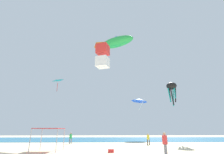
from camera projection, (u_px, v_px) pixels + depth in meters
The scene contains 12 objects.
ocean_strip at pixel (108, 139), 39.66m from camera, with size 110.00×21.82×0.03m, color #1E6B93.
canopy_tent at pixel (49, 129), 17.82m from camera, with size 2.64×2.97×2.25m.
person_near_tent at pixel (165, 141), 14.69m from camera, with size 0.45×0.45×1.88m.
person_leftmost at pixel (71, 137), 26.27m from camera, with size 0.44×0.40×1.70m.
person_central at pixel (148, 138), 24.84m from camera, with size 0.42×0.37×1.58m.
cooler_box at pixel (111, 151), 15.93m from camera, with size 0.57×0.37×0.35m.
kite_delta_blue at pixel (139, 100), 40.44m from camera, with size 4.33×4.28×3.09m.
kite_diamond_teal at pixel (58, 81), 37.07m from camera, with size 2.56×2.56×2.74m.
kite_box_red at pixel (103, 56), 21.79m from camera, with size 1.93×1.95×3.18m.
kite_inflatable_green at pixel (116, 42), 35.97m from camera, with size 7.90×6.05×2.87m.
kite_octopus_black at pixel (172, 87), 30.70m from camera, with size 2.49×2.49×4.32m.
kite_parafoil_orange at pixel (101, 45), 44.33m from camera, with size 3.88×4.15×3.25m.
Camera 1 is at (-0.44, -16.36, 2.05)m, focal length 26.62 mm.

